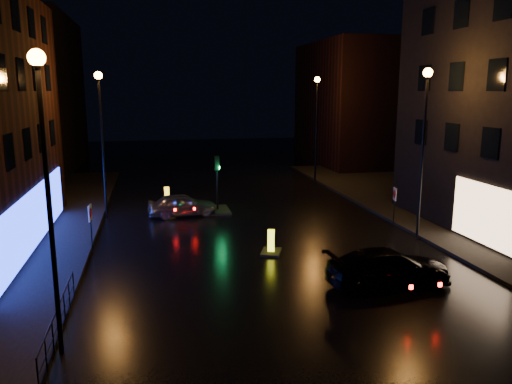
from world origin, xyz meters
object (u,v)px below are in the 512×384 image
dark_sedan (389,268)px  road_sign_left (90,217)px  traffic_signal (217,203)px  bollard_near (271,248)px  bollard_far (167,200)px  road_sign_right (395,197)px  silver_hatchback (182,205)px

dark_sedan → road_sign_left: 13.21m
traffic_signal → dark_sedan: 14.10m
traffic_signal → bollard_near: (1.32, -8.61, -0.26)m
traffic_signal → bollard_far: traffic_signal is taller
traffic_signal → bollard_far: 4.01m
bollard_far → traffic_signal: bearing=-48.6°
bollard_far → road_sign_right: 14.52m
road_sign_right → silver_hatchback: bearing=-10.4°
bollard_far → dark_sedan: bearing=-70.8°
road_sign_left → road_sign_right: size_ratio=1.08×
silver_hatchback → bollard_near: silver_hatchback is taller
traffic_signal → road_sign_left: bearing=-134.3°
road_sign_left → dark_sedan: bearing=-22.5°
road_sign_left → road_sign_right: bearing=12.2°
road_sign_right → bollard_far: bearing=-21.9°
traffic_signal → dark_sedan: traffic_signal is taller
road_sign_left → bollard_far: bearing=75.1°
bollard_near → road_sign_right: 8.57m
dark_sedan → road_sign_left: road_sign_left is taller
traffic_signal → dark_sedan: bearing=-70.0°
silver_hatchback → traffic_signal: bearing=-76.6°
silver_hatchback → road_sign_right: road_sign_right is taller
dark_sedan → bollard_near: (-3.50, 4.63, -0.46)m
bollard_far → road_sign_left: road_sign_left is taller
dark_sedan → road_sign_left: size_ratio=2.15×
dark_sedan → road_sign_right: size_ratio=2.31×
traffic_signal → bollard_near: traffic_signal is taller
bollard_near → road_sign_right: road_sign_right is taller
road_sign_right → traffic_signal: bearing=-18.7°
bollard_near → road_sign_left: 8.33m
road_sign_right → road_sign_left: bearing=17.1°
bollard_far → road_sign_right: road_sign_right is taller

